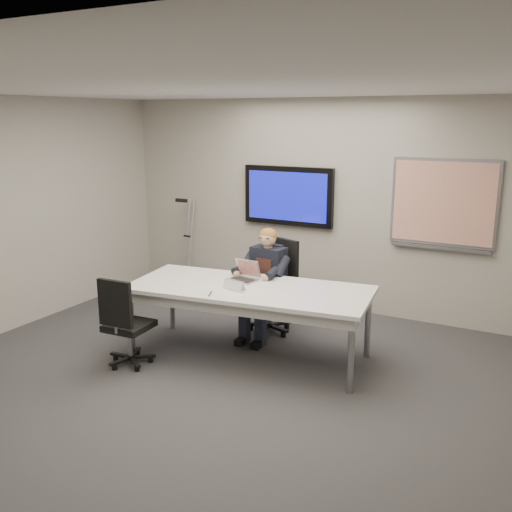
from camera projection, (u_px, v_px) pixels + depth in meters
The scene contains 13 objects.
floor at pixel (201, 395), 5.38m from camera, with size 6.00×6.00×0.02m, color #333335.
ceiling at pixel (193, 86), 4.71m from camera, with size 6.00×6.00×0.02m, color silver.
wall_back at pixel (324, 205), 7.61m from camera, with size 6.00×0.02×2.80m, color #AAA499.
conference_table at pixel (249, 295), 6.08m from camera, with size 2.69×1.40×0.79m.
tv_display at pixel (288, 196), 7.77m from camera, with size 1.30×0.09×0.80m.
whiteboard at pixel (443, 204), 6.84m from camera, with size 1.25×0.08×1.10m.
office_chair_far at pixel (273, 303), 6.91m from camera, with size 0.68×0.68×1.13m.
office_chair_near at pixel (127, 338), 5.95m from camera, with size 0.49×0.49×0.98m.
seated_person at pixel (262, 295), 6.67m from camera, with size 0.42×0.72×1.29m.
crutch at pixel (188, 243), 8.54m from camera, with size 0.19×0.37×1.43m, color #B4B7BD, non-canonical shape.
laptop at pixel (245, 275), 6.31m from camera, with size 0.33×0.32×0.22m.
name_tent at pixel (234, 285), 5.95m from camera, with size 0.26×0.07×0.10m, color silver, non-canonical shape.
pen at pixel (210, 294), 5.81m from camera, with size 0.01×0.01×0.16m, color black.
Camera 1 is at (2.79, -4.08, 2.55)m, focal length 40.00 mm.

